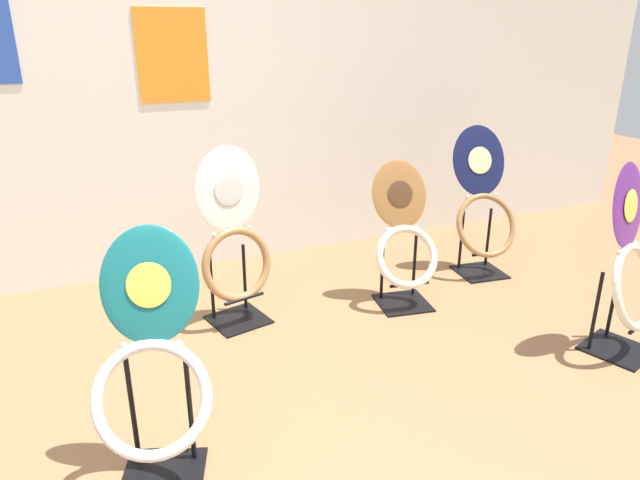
{
  "coord_description": "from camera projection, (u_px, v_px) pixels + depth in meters",
  "views": [
    {
      "loc": [
        -0.3,
        -1.25,
        1.47
      ],
      "look_at": [
        0.69,
        1.01,
        0.55
      ],
      "focal_mm": 32.0,
      "sensor_mm": 36.0,
      "label": 1
    }
  ],
  "objects": [
    {
      "name": "toilet_seat_display_purple_note",
      "position": [
        631.0,
        273.0,
        2.63
      ],
      "size": [
        0.44,
        0.35,
        0.91
      ],
      "color": "black",
      "rests_on": "ground_plane"
    },
    {
      "name": "toilet_seat_display_woodgrain",
      "position": [
        404.0,
        241.0,
        3.13
      ],
      "size": [
        0.39,
        0.4,
        0.79
      ],
      "color": "black",
      "rests_on": "ground_plane"
    },
    {
      "name": "toilet_seat_display_white_plain",
      "position": [
        235.0,
        248.0,
        2.9
      ],
      "size": [
        0.41,
        0.33,
        0.94
      ],
      "color": "black",
      "rests_on": "ground_plane"
    },
    {
      "name": "wall_back",
      "position": [
        117.0,
        60.0,
        3.19
      ],
      "size": [
        8.0,
        0.07,
        2.6
      ],
      "color": "silver",
      "rests_on": "ground_plane"
    },
    {
      "name": "toilet_seat_display_teal_sax",
      "position": [
        152.0,
        369.0,
        1.86
      ],
      "size": [
        0.45,
        0.44,
        0.87
      ],
      "color": "black",
      "rests_on": "ground_plane"
    },
    {
      "name": "toilet_seat_display_navy_moon",
      "position": [
        483.0,
        210.0,
        3.52
      ],
      "size": [
        0.43,
        0.39,
        0.91
      ],
      "color": "black",
      "rests_on": "ground_plane"
    }
  ]
}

